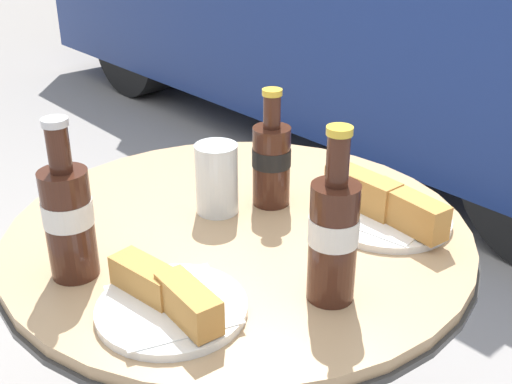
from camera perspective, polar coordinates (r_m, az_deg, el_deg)
bistro_table at (r=1.13m, az=-1.47°, el=-8.86°), size 0.77×0.77×0.73m
cola_bottle_left at (r=0.93m, az=-16.34°, el=-2.12°), size 0.07×0.07×0.24m
cola_bottle_right at (r=1.10m, az=1.38°, el=2.84°), size 0.07×0.07×0.21m
cola_bottle_center at (r=0.84m, az=6.89°, el=-3.79°), size 0.07×0.07×0.25m
drinking_glass at (r=1.08m, az=-3.50°, el=0.94°), size 0.07×0.07×0.12m
lunch_plate_near at (r=1.08m, az=11.36°, el=-1.42°), size 0.23×0.21×0.07m
lunch_plate_far at (r=0.86m, az=-7.66°, el=-9.55°), size 0.20×0.20×0.06m
parked_car at (r=3.63m, az=11.31°, el=16.14°), size 4.41×1.74×1.35m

